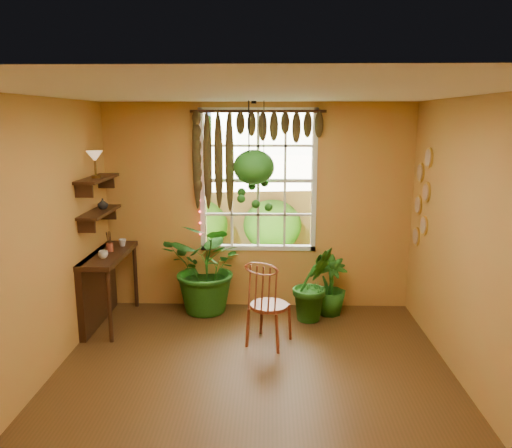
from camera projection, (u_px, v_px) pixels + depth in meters
The scene contains 23 objects.
floor at pixel (252, 394), 4.62m from camera, with size 4.50×4.50×0.00m, color #4E3016.
ceiling at pixel (251, 93), 4.05m from camera, with size 4.50×4.50×0.00m, color white.
wall_back at pixel (258, 207), 6.53m from camera, with size 4.00×4.00×0.00m, color #BA903F.
wall_left at pixel (25, 251), 4.39m from camera, with size 4.50×4.50×0.00m, color #BA903F.
wall_right at pixel (484, 255), 4.27m from camera, with size 4.50×4.50×0.00m, color #BA903F.
window at pixel (258, 181), 6.49m from camera, with size 1.52×0.10×1.86m.
valance_vine at pixel (251, 136), 6.25m from camera, with size 1.70×0.12×1.10m.
string_lights at pixel (199, 177), 6.41m from camera, with size 0.03×0.03×1.54m, color #FF2633, non-canonical shape.
wall_plates at pixel (422, 199), 5.98m from camera, with size 0.04×0.32×1.10m, color beige, non-canonical shape.
counter_ledge at pixel (101, 280), 6.12m from camera, with size 0.40×1.20×0.90m.
shelf_lower at pixel (100, 212), 5.94m from camera, with size 0.25×0.90×0.04m, color #361C0E.
shelf_upper at pixel (97, 179), 5.86m from camera, with size 0.25×0.90×0.04m, color #361C0E.
backyard at pixel (274, 174), 11.06m from camera, with size 14.00×10.00×12.00m.
windsor_chair at pixel (268, 316), 5.56m from camera, with size 0.57×0.58×1.14m.
potted_plant_left at pixel (209, 267), 6.44m from camera, with size 1.11×0.96×1.23m, color #1B4A13.
potted_plant_mid at pixel (313, 284), 6.21m from camera, with size 0.52×0.42×0.95m, color #1B4A13.
potted_plant_right at pixel (330, 286), 6.43m from camera, with size 0.43×0.43×0.76m, color #1B4A13.
hanging_basket at pixel (254, 170), 6.03m from camera, with size 0.50×0.50×1.34m.
cup_a at pixel (103, 255), 5.79m from camera, with size 0.11×0.11×0.09m, color silver.
cup_b at pixel (122, 243), 6.34m from camera, with size 0.10×0.10×0.09m, color beige.
brush_jar at pixel (109, 242), 6.07m from camera, with size 0.09×0.09×0.31m.
shelf_vase at pixel (103, 204), 6.03m from camera, with size 0.12×0.12×0.13m, color #B2AD99.
tiffany_lamp at pixel (95, 158), 5.72m from camera, with size 0.19×0.19×0.31m.
Camera 1 is at (0.16, -4.18, 2.50)m, focal length 35.00 mm.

